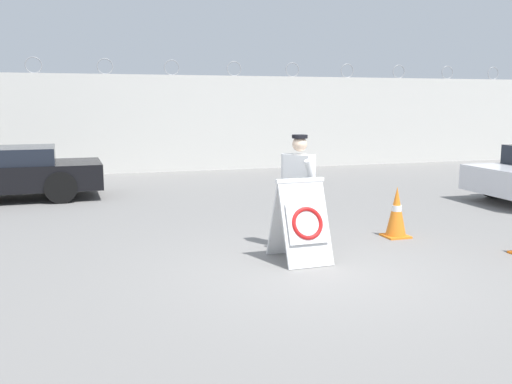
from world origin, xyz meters
TOP-DOWN VIEW (x-y plane):
  - ground_plane at (0.00, 0.00)m, footprint 90.00×90.00m
  - perimeter_wall at (0.00, 11.15)m, footprint 36.00×0.30m
  - barricade_sign at (-0.04, 0.55)m, footprint 0.69×0.86m
  - security_guard at (0.14, 1.10)m, footprint 0.44×0.64m
  - traffic_cone_mid at (1.92, 1.38)m, footprint 0.38×0.38m

SIDE VIEW (x-z plane):
  - ground_plane at x=0.00m, z-range 0.00..0.00m
  - traffic_cone_mid at x=1.92m, z-range 0.00..0.81m
  - barricade_sign at x=-0.04m, z-range 0.00..1.12m
  - security_guard at x=0.14m, z-range 0.08..1.76m
  - perimeter_wall at x=0.00m, z-range -0.22..3.17m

